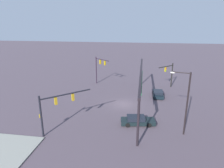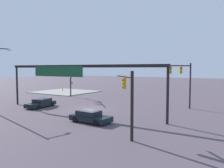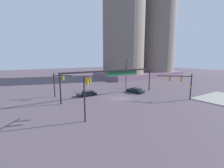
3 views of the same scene
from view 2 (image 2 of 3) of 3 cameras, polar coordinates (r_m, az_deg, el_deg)
ground_plane at (r=32.44m, az=-5.46°, el=-6.09°), size 223.06×223.06×0.00m
sidewalk_corner at (r=55.49m, az=-11.46°, el=-1.90°), size 12.73×11.89×0.15m
traffic_signal_near_corner at (r=18.67m, az=4.10°, el=-2.49°), size 3.30×3.34×5.42m
traffic_signal_opposite_side at (r=44.73m, az=-10.10°, el=1.49°), size 4.98×5.45×5.46m
traffic_signal_cross_street at (r=33.06m, az=17.12°, el=1.58°), size 3.07×3.59×6.35m
overhead_sign_gantry at (r=30.12m, az=-9.83°, el=3.03°), size 24.44×0.43×6.06m
sedan_car_approaching at (r=24.44m, az=-5.39°, el=-8.03°), size 4.45×2.06×1.21m
sedan_car_waiting_far at (r=35.11m, az=-17.06°, el=-4.53°), size 2.55×5.00×1.21m
fire_hydrant_on_curb at (r=57.34m, az=-12.08°, el=-1.31°), size 0.33×0.22×0.71m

